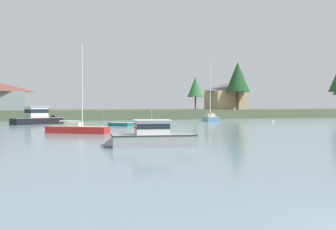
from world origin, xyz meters
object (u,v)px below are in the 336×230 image
Objects in this scene: sailboat_skyblue at (211,120)px; cruiser_black at (41,120)px; cruiser_grey at (145,140)px; dinghy_teal at (121,125)px; mooring_buoy_white at (273,122)px; sailboat_red at (77,131)px.

cruiser_black is (-30.50, -1.26, 0.41)m from sailboat_skyblue.
dinghy_teal is at bearing 76.92° from cruiser_grey.
mooring_buoy_white is at bearing -53.01° from sailboat_skyblue.
cruiser_grey is 1.75× the size of dinghy_teal.
sailboat_red is (-1.60, 16.13, -0.22)m from cruiser_grey.
cruiser_grey is 30.63m from dinghy_teal.
cruiser_grey is 13.18× the size of mooring_buoy_white.
dinghy_teal is at bearing -174.13° from mooring_buoy_white.
sailboat_red reaches higher than cruiser_black.
sailboat_red reaches higher than dinghy_teal.
sailboat_skyblue is at bearing 2.37° from cruiser_black.
cruiser_grey is 0.58× the size of sailboat_skyblue.
cruiser_grey is at bearing -86.21° from cruiser_black.
cruiser_black is at bearing -177.63° from sailboat_skyblue.
sailboat_red is at bearing -155.54° from mooring_buoy_white.
sailboat_red reaches higher than mooring_buoy_white.
dinghy_teal is 28.05m from mooring_buoy_white.
cruiser_black reaches higher than dinghy_teal.
sailboat_skyblue is at bearing 41.39° from sailboat_red.
cruiser_grey is 16.21m from sailboat_red.
mooring_buoy_white is (27.90, 2.87, -0.08)m from dinghy_teal.
sailboat_red is at bearing -87.46° from cruiser_black.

